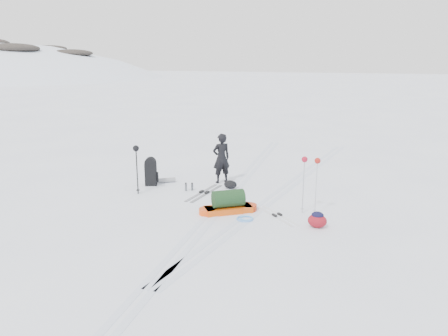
% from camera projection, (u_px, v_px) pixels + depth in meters
% --- Properties ---
extents(ground, '(200.00, 200.00, 0.00)m').
position_uv_depth(ground, '(223.00, 202.00, 12.21)').
color(ground, white).
rests_on(ground, ground).
extents(ski_tracks, '(3.38, 17.97, 0.01)m').
position_uv_depth(ski_tracks, '(253.00, 195.00, 12.80)').
color(ski_tracks, silver).
rests_on(ski_tracks, ground).
extents(skier, '(0.69, 0.68, 1.60)m').
position_uv_depth(skier, '(221.00, 158.00, 13.89)').
color(skier, black).
rests_on(skier, ground).
extents(pulk_sled, '(1.53, 1.28, 0.60)m').
position_uv_depth(pulk_sled, '(228.00, 204.00, 11.36)').
color(pulk_sled, '#DC4E0C').
rests_on(pulk_sled, ground).
extents(expedition_rucksack, '(0.80, 0.85, 0.90)m').
position_uv_depth(expedition_rucksack, '(153.00, 172.00, 13.73)').
color(expedition_rucksack, black).
rests_on(expedition_rucksack, ground).
extents(ski_poles_black, '(0.18, 0.20, 1.46)m').
position_uv_depth(ski_poles_black, '(136.00, 154.00, 12.66)').
color(ski_poles_black, black).
rests_on(ski_poles_black, ground).
extents(ski_poles_silver, '(0.48, 0.19, 1.51)m').
position_uv_depth(ski_poles_silver, '(311.00, 167.00, 10.98)').
color(ski_poles_silver, '#ABACB2').
rests_on(ski_poles_silver, ground).
extents(touring_skis_grey, '(0.48, 1.88, 0.07)m').
position_uv_depth(touring_skis_grey, '(204.00, 193.00, 12.98)').
color(touring_skis_grey, gray).
rests_on(touring_skis_grey, ground).
extents(touring_skis_white, '(1.32, 1.29, 0.06)m').
position_uv_depth(touring_skis_white, '(277.00, 216.00, 11.13)').
color(touring_skis_white, silver).
rests_on(touring_skis_white, ground).
extents(rope_coil, '(0.54, 0.54, 0.05)m').
position_uv_depth(rope_coil, '(245.00, 218.00, 10.90)').
color(rope_coil, '#609CE9').
rests_on(rope_coil, ground).
extents(small_daypack, '(0.50, 0.40, 0.39)m').
position_uv_depth(small_daypack, '(317.00, 220.00, 10.36)').
color(small_daypack, maroon).
rests_on(small_daypack, ground).
extents(thermos_pair, '(0.23, 0.19, 0.26)m').
position_uv_depth(thermos_pair, '(189.00, 187.00, 13.21)').
color(thermos_pair, '#565A5E').
rests_on(thermos_pair, ground).
extents(stuff_sack, '(0.47, 0.39, 0.25)m').
position_uv_depth(stuff_sack, '(230.00, 184.00, 13.43)').
color(stuff_sack, black).
rests_on(stuff_sack, ground).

